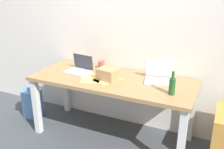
% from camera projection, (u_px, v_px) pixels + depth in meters
% --- Properties ---
extents(ground_plane, '(8.00, 8.00, 0.00)m').
position_uv_depth(ground_plane, '(112.00, 135.00, 3.08)').
color(ground_plane, '#42474C').
extents(back_wall, '(5.20, 0.08, 2.60)m').
position_uv_depth(back_wall, '(127.00, 24.00, 2.99)').
color(back_wall, silver).
rests_on(back_wall, ground).
extents(desk, '(1.85, 0.74, 0.75)m').
position_uv_depth(desk, '(112.00, 86.00, 2.85)').
color(desk, '#A37A4C').
rests_on(desk, ground).
extents(laptop_left, '(0.31, 0.27, 0.20)m').
position_uv_depth(laptop_left, '(79.00, 69.00, 3.02)').
color(laptop_left, silver).
rests_on(laptop_left, desk).
extents(laptop_right, '(0.36, 0.31, 0.22)m').
position_uv_depth(laptop_right, '(160.00, 77.00, 2.74)').
color(laptop_right, silver).
rests_on(laptop_right, desk).
extents(beer_bottle, '(0.06, 0.06, 0.25)m').
position_uv_depth(beer_bottle, '(172.00, 86.00, 2.39)').
color(beer_bottle, '#1E5123').
rests_on(beer_bottle, desk).
extents(computer_mouse, '(0.10, 0.12, 0.03)m').
position_uv_depth(computer_mouse, '(80.00, 64.00, 3.25)').
color(computer_mouse, '#338CC6').
rests_on(computer_mouse, desk).
extents(cardboard_box, '(0.25, 0.23, 0.13)m').
position_uv_depth(cardboard_box, '(109.00, 74.00, 2.78)').
color(cardboard_box, tan).
rests_on(cardboard_box, desk).
extents(coffee_mug, '(0.08, 0.08, 0.09)m').
position_uv_depth(coffee_mug, '(102.00, 65.00, 3.13)').
color(coffee_mug, '#D84C38').
rests_on(coffee_mug, desk).
extents(paper_yellow_folder, '(0.30, 0.35, 0.00)m').
position_uv_depth(paper_yellow_folder, '(91.00, 78.00, 2.83)').
color(paper_yellow_folder, '#F4E06B').
rests_on(paper_yellow_folder, desk).
extents(paper_sheet_center, '(0.31, 0.35, 0.00)m').
position_uv_depth(paper_sheet_center, '(107.00, 79.00, 2.79)').
color(paper_sheet_center, '#F4E06B').
rests_on(paper_sheet_center, desk).
extents(water_cooler_jug, '(0.29, 0.29, 0.44)m').
position_uv_depth(water_cooler_jug, '(33.00, 102.00, 3.48)').
color(water_cooler_jug, '#598CC6').
rests_on(water_cooler_jug, ground).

